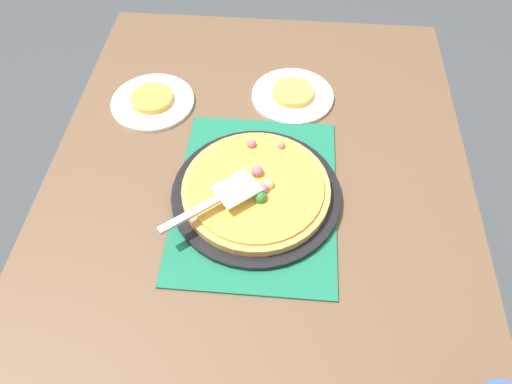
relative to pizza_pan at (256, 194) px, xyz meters
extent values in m
plane|color=#3D4247|center=(0.00, 0.00, -0.76)|extent=(8.00, 8.00, 0.00)
cube|color=brown|center=(0.00, 0.00, -0.03)|extent=(1.40, 1.00, 0.03)
cube|color=brown|center=(-0.64, -0.44, -0.40)|extent=(0.07, 0.07, 0.72)
cube|color=brown|center=(-0.64, 0.44, -0.40)|extent=(0.07, 0.07, 0.72)
cube|color=#196B4C|center=(0.00, 0.00, -0.01)|extent=(0.48, 0.36, 0.01)
cylinder|color=black|center=(0.00, 0.00, 0.00)|extent=(0.38, 0.38, 0.01)
cylinder|color=tan|center=(0.00, 0.00, 0.02)|extent=(0.33, 0.33, 0.02)
cylinder|color=gold|center=(0.00, 0.00, 0.03)|extent=(0.30, 0.30, 0.01)
sphere|color=#B76675|center=(-0.03, 0.00, 0.04)|extent=(0.03, 0.03, 0.03)
sphere|color=#B76675|center=(-0.12, 0.05, 0.04)|extent=(0.02, 0.02, 0.02)
sphere|color=#338433|center=(0.04, 0.01, 0.04)|extent=(0.03, 0.03, 0.03)
sphere|color=#E5CC7F|center=(0.00, 0.03, 0.04)|extent=(0.02, 0.02, 0.02)
sphere|color=#B76675|center=(-0.12, -0.02, 0.04)|extent=(0.02, 0.02, 0.02)
sphere|color=#B76675|center=(0.01, 0.02, 0.04)|extent=(0.02, 0.02, 0.02)
cylinder|color=white|center=(-0.34, 0.07, -0.01)|extent=(0.22, 0.22, 0.01)
cylinder|color=white|center=(-0.29, -0.30, -0.01)|extent=(0.22, 0.22, 0.01)
cylinder|color=#EAB747|center=(-0.34, 0.07, 0.01)|extent=(0.11, 0.11, 0.02)
cylinder|color=gold|center=(-0.29, -0.30, 0.01)|extent=(0.11, 0.11, 0.02)
cube|color=silver|center=(0.03, -0.04, 0.06)|extent=(0.11, 0.11, 0.00)
cube|color=#B2B2B7|center=(0.11, -0.13, 0.06)|extent=(0.10, 0.12, 0.01)
camera|label=1|loc=(0.62, 0.05, 0.84)|focal=32.60mm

